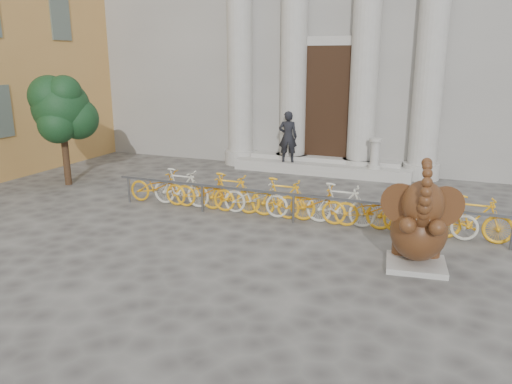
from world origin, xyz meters
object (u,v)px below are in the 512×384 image
at_px(bike_rack, 296,200).
at_px(tree, 62,109).
at_px(elephant_statue, 419,228).
at_px(pedestrian, 288,137).

xyz_separation_m(bike_rack, tree, (-7.57, 0.68, 1.82)).
height_order(elephant_statue, pedestrian, elephant_statue).
relative_size(elephant_statue, pedestrian, 1.24).
xyz_separation_m(elephant_statue, tree, (-10.53, 2.60, 1.54)).
distance_m(bike_rack, pedestrian, 5.28).
relative_size(tree, pedestrian, 1.92).
bearing_deg(elephant_statue, tree, 158.93).
xyz_separation_m(elephant_statue, pedestrian, (-4.81, 6.81, 0.44)).
distance_m(tree, pedestrian, 7.19).
distance_m(elephant_statue, tree, 10.96).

